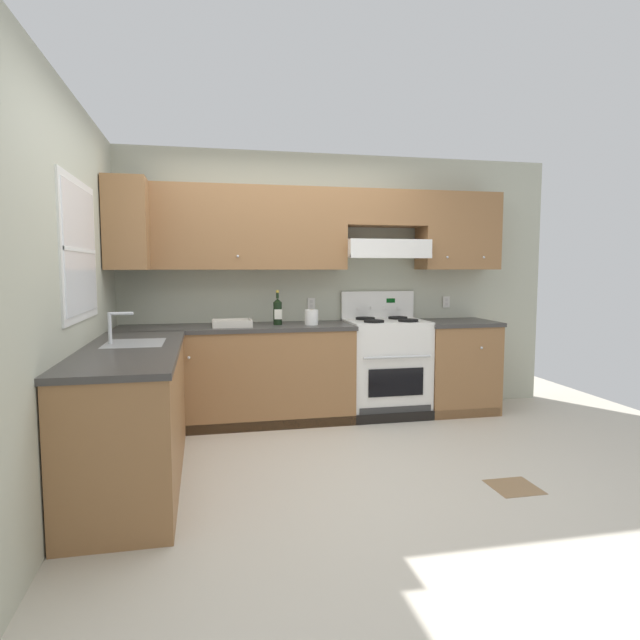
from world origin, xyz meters
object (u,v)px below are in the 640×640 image
(stove, at_px, (386,366))
(paper_towel_roll, at_px, (311,317))
(wine_bottle, at_px, (278,311))
(bowl, at_px, (232,324))

(stove, xyz_separation_m, paper_towel_roll, (-0.75, -0.08, 0.50))
(stove, xyz_separation_m, wine_bottle, (-1.06, -0.00, 0.56))
(bowl, distance_m, paper_towel_roll, 0.73)
(wine_bottle, relative_size, paper_towel_roll, 2.28)
(stove, height_order, paper_towel_roll, stove)
(bowl, xyz_separation_m, paper_towel_roll, (0.73, 0.00, 0.05))
(wine_bottle, xyz_separation_m, bowl, (-0.42, -0.08, -0.11))
(wine_bottle, xyz_separation_m, paper_towel_roll, (0.30, -0.08, -0.06))
(stove, height_order, bowl, stove)
(stove, bearing_deg, wine_bottle, -179.98)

